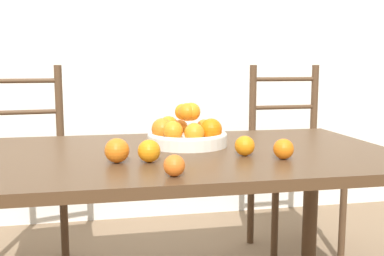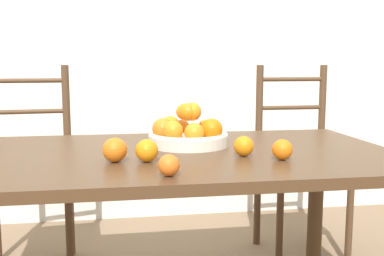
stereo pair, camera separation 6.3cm
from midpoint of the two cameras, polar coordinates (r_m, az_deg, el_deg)
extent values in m
cube|color=silver|center=(3.04, -8.32, 12.78)|extent=(8.00, 0.06, 2.60)
cube|color=#4C331E|center=(1.60, -5.12, -3.70)|extent=(1.69, 0.90, 0.03)
cylinder|color=#4C331E|center=(2.25, 14.00, -10.13)|extent=(0.07, 0.07, 0.70)
cylinder|color=silver|center=(1.72, -1.64, -1.58)|extent=(0.31, 0.31, 0.04)
torus|color=silver|center=(1.72, -1.64, -0.91)|extent=(0.31, 0.31, 0.02)
sphere|color=orange|center=(1.72, 1.63, -0.22)|extent=(0.06, 0.06, 0.06)
sphere|color=orange|center=(1.79, 0.54, 0.11)|extent=(0.06, 0.06, 0.06)
sphere|color=orange|center=(1.81, -2.51, 0.09)|extent=(0.06, 0.06, 0.06)
sphere|color=orange|center=(1.78, -3.99, 0.27)|extent=(0.08, 0.08, 0.08)
sphere|color=orange|center=(1.69, -4.84, -0.14)|extent=(0.08, 0.08, 0.08)
sphere|color=orange|center=(1.63, -3.53, -0.39)|extent=(0.07, 0.07, 0.07)
sphere|color=orange|center=(1.62, -0.82, -0.65)|extent=(0.07, 0.07, 0.07)
sphere|color=orange|center=(1.67, 1.37, -0.18)|extent=(0.08, 0.08, 0.08)
sphere|color=orange|center=(1.71, -1.14, 2.07)|extent=(0.07, 0.07, 0.07)
sphere|color=orange|center=(1.74, -2.19, 2.06)|extent=(0.06, 0.06, 0.06)
sphere|color=orange|center=(1.70, -1.68, 2.04)|extent=(0.07, 0.07, 0.07)
sphere|color=orange|center=(1.44, -10.74, -2.83)|extent=(0.08, 0.08, 0.08)
sphere|color=orange|center=(1.50, 10.37, -2.63)|extent=(0.07, 0.07, 0.07)
sphere|color=orange|center=(1.44, -6.72, -2.92)|extent=(0.07, 0.07, 0.07)
sphere|color=orange|center=(1.54, 5.55, -2.26)|extent=(0.07, 0.07, 0.07)
sphere|color=orange|center=(1.25, -3.71, -4.78)|extent=(0.06, 0.06, 0.06)
cylinder|color=#513823|center=(2.25, -16.62, -13.40)|extent=(0.04, 0.04, 0.47)
cylinder|color=#513823|center=(2.51, -16.92, -4.30)|extent=(0.04, 0.04, 1.04)
cube|color=#513823|center=(2.36, -21.54, -6.24)|extent=(0.46, 0.44, 0.04)
cylinder|color=#513823|center=(2.50, -21.39, -1.81)|extent=(0.38, 0.06, 0.02)
cylinder|color=#513823|center=(2.48, -21.58, 1.86)|extent=(0.38, 0.06, 0.02)
cylinder|color=#513823|center=(2.47, -21.77, 5.58)|extent=(0.38, 0.06, 0.02)
cylinder|color=#513823|center=(2.36, 9.69, -12.13)|extent=(0.04, 0.04, 0.47)
cylinder|color=#513823|center=(2.52, 17.89, -11.10)|extent=(0.04, 0.04, 0.47)
cylinder|color=#513823|center=(2.61, 6.91, -3.57)|extent=(0.04, 0.04, 1.04)
cylinder|color=#513823|center=(2.75, 14.41, -3.15)|extent=(0.04, 0.04, 1.04)
cube|color=#513823|center=(2.52, 12.33, -4.94)|extent=(0.43, 0.41, 0.04)
cylinder|color=#513823|center=(2.66, 10.83, -0.85)|extent=(0.38, 0.03, 0.02)
cylinder|color=#513823|center=(2.64, 10.92, 2.61)|extent=(0.38, 0.03, 0.02)
cylinder|color=#513823|center=(2.63, 11.02, 6.11)|extent=(0.38, 0.03, 0.02)
camera|label=1|loc=(0.03, -91.11, -0.16)|focal=42.00mm
camera|label=2|loc=(0.03, 88.89, 0.16)|focal=42.00mm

